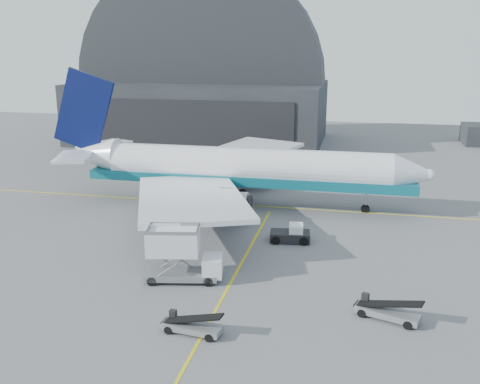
% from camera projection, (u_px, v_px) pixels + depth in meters
% --- Properties ---
extents(ground, '(200.00, 200.00, 0.00)m').
position_uv_depth(ground, '(237.00, 271.00, 47.36)').
color(ground, '#565659').
rests_on(ground, ground).
extents(taxi_lines, '(80.00, 42.12, 0.02)m').
position_uv_depth(taxi_lines, '(262.00, 226.00, 59.29)').
color(taxi_lines, gold).
rests_on(taxi_lines, ground).
extents(hangar, '(50.00, 28.30, 28.00)m').
position_uv_depth(hangar, '(202.00, 94.00, 110.54)').
color(hangar, black).
rests_on(hangar, ground).
extents(airliner, '(47.90, 46.44, 16.81)m').
position_uv_depth(airliner, '(233.00, 168.00, 66.12)').
color(airliner, white).
rests_on(airliner, ground).
extents(catering_truck, '(6.89, 3.60, 4.50)m').
position_uv_depth(catering_truck, '(180.00, 255.00, 44.90)').
color(catering_truck, slate).
rests_on(catering_truck, ground).
extents(pushback_tug, '(4.25, 2.77, 1.86)m').
position_uv_depth(pushback_tug, '(291.00, 235.00, 54.43)').
color(pushback_tug, black).
rests_on(pushback_tug, ground).
extents(belt_loader_a, '(4.56, 2.01, 1.71)m').
position_uv_depth(belt_loader_a, '(192.00, 326.00, 37.08)').
color(belt_loader_a, slate).
rests_on(belt_loader_a, ground).
extents(belt_loader_b, '(4.98, 2.99, 1.87)m').
position_uv_depth(belt_loader_b, '(387.00, 311.00, 39.00)').
color(belt_loader_b, slate).
rests_on(belt_loader_b, ground).
extents(traffic_cone, '(0.37, 0.37, 0.53)m').
position_uv_depth(traffic_cone, '(207.00, 257.00, 49.96)').
color(traffic_cone, '#F64207').
rests_on(traffic_cone, ground).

